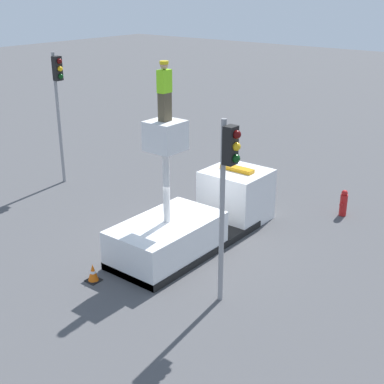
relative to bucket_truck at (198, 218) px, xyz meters
name	(u,v)px	position (x,y,z in m)	size (l,w,h in m)	color
ground_plane	(187,246)	(-0.59, 0.00, -0.85)	(120.00, 120.00, 0.00)	#4C4C4F
bucket_truck	(198,218)	(0.00, 0.00, 0.00)	(6.88, 2.24, 4.57)	black
worker	(165,91)	(-1.62, 0.00, 4.60)	(0.40, 0.26, 1.75)	brown
traffic_light_pole	(227,178)	(-2.55, -2.93, 2.85)	(0.34, 0.57, 5.22)	gray
traffic_light_across	(58,93)	(0.94, 8.28, 3.19)	(0.34, 0.57, 5.72)	gray
fire_hydrant	(344,203)	(5.21, -3.03, -0.34)	(0.52, 0.28, 1.04)	red
traffic_cone_rear	(93,273)	(-4.12, 0.78, -0.59)	(0.41, 0.41, 0.56)	black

